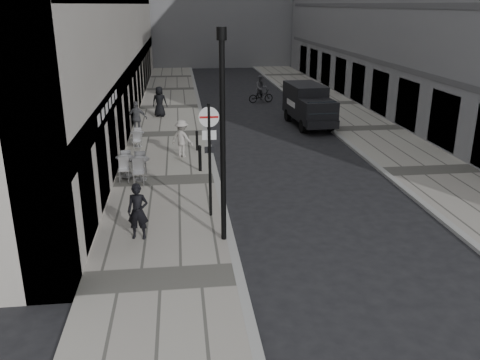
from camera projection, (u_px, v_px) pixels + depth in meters
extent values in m
plane|color=black|center=(254.00, 343.00, 10.58)|extent=(120.00, 120.00, 0.00)
cube|color=gray|center=(169.00, 135.00, 27.22)|extent=(4.00, 60.00, 0.12)
cube|color=gray|center=(366.00, 129.00, 28.46)|extent=(4.00, 60.00, 0.12)
imported|color=black|center=(138.00, 211.00, 14.80)|extent=(0.67, 0.49, 1.69)
cylinder|color=black|center=(210.00, 161.00, 16.09)|extent=(0.10, 0.10, 3.70)
cylinder|color=white|center=(209.00, 117.00, 15.62)|extent=(0.63, 0.04, 0.63)
cube|color=#B21414|center=(209.00, 117.00, 15.60)|extent=(0.58, 0.02, 0.06)
cube|color=white|center=(209.00, 135.00, 15.84)|extent=(0.44, 0.03, 0.30)
cylinder|color=black|center=(223.00, 144.00, 14.07)|extent=(0.15, 0.15, 5.80)
cylinder|color=black|center=(222.00, 33.00, 13.10)|extent=(0.27, 0.27, 0.34)
cylinder|color=black|center=(200.00, 159.00, 20.97)|extent=(0.14, 0.14, 1.02)
cylinder|color=black|center=(197.00, 141.00, 23.94)|extent=(0.12, 0.12, 0.89)
cylinder|color=black|center=(303.00, 126.00, 27.72)|extent=(0.30, 0.74, 0.72)
cylinder|color=black|center=(331.00, 125.00, 27.99)|extent=(0.30, 0.74, 0.72)
cylinder|color=black|center=(288.00, 115.00, 30.58)|extent=(0.30, 0.74, 0.72)
cylinder|color=black|center=(313.00, 114.00, 30.85)|extent=(0.30, 0.74, 0.72)
cube|color=black|center=(305.00, 100.00, 29.70)|extent=(2.01, 3.36, 1.81)
cube|color=black|center=(318.00, 112.00, 27.52)|extent=(1.91, 1.74, 1.27)
cube|color=#1E2328|center=(323.00, 108.00, 26.77)|extent=(1.60, 0.41, 0.67)
imported|color=black|center=(261.00, 96.00, 36.23)|extent=(1.87, 0.92, 0.94)
imported|color=#4D4D52|center=(261.00, 88.00, 36.04)|extent=(0.97, 0.81, 1.77)
imported|color=#55565A|center=(137.00, 118.00, 26.59)|extent=(1.10, 0.55, 1.80)
imported|color=#B2ACA4|center=(182.00, 139.00, 22.81)|extent=(1.26, 1.13, 1.69)
imported|color=black|center=(160.00, 102.00, 31.04)|extent=(1.01, 0.77, 1.84)
cylinder|color=#A3A3A5|center=(141.00, 179.00, 20.04)|extent=(0.50, 0.50, 0.03)
cylinder|color=#A3A3A5|center=(140.00, 169.00, 19.90)|extent=(0.07, 0.07, 0.84)
cylinder|color=#A3A3A5|center=(139.00, 159.00, 19.76)|extent=(0.80, 0.80, 0.03)
cylinder|color=silver|center=(138.00, 146.00, 24.68)|extent=(0.42, 0.42, 0.03)
cylinder|color=silver|center=(138.00, 140.00, 24.57)|extent=(0.06, 0.06, 0.70)
cylinder|color=silver|center=(137.00, 133.00, 24.46)|extent=(0.66, 0.66, 0.03)
cylinder|color=silver|center=(126.00, 176.00, 20.44)|extent=(0.47, 0.47, 0.03)
cylinder|color=silver|center=(126.00, 167.00, 20.32)|extent=(0.06, 0.06, 0.78)
cylinder|color=silver|center=(125.00, 157.00, 20.19)|extent=(0.74, 0.74, 0.03)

